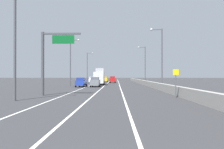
# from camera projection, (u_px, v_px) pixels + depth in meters

# --- Properties ---
(ground_plane) EXTENTS (320.00, 320.00, 0.00)m
(ground_plane) POSITION_uv_depth(u_px,v_px,m) (114.00, 83.00, 66.92)
(ground_plane) COLOR #2D2D30
(lane_stripe_left) EXTENTS (0.16, 130.00, 0.00)m
(lane_stripe_left) POSITION_uv_depth(u_px,v_px,m) (93.00, 84.00, 58.03)
(lane_stripe_left) COLOR silver
(lane_stripe_left) RESTS_ON ground_plane
(lane_stripe_center) EXTENTS (0.16, 130.00, 0.00)m
(lane_stripe_center) POSITION_uv_depth(u_px,v_px,m) (106.00, 84.00, 57.96)
(lane_stripe_center) COLOR silver
(lane_stripe_center) RESTS_ON ground_plane
(lane_stripe_right) EXTENTS (0.16, 130.00, 0.00)m
(lane_stripe_right) POSITION_uv_depth(u_px,v_px,m) (119.00, 84.00, 57.89)
(lane_stripe_right) COLOR silver
(lane_stripe_right) RESTS_ON ground_plane
(jersey_barrier_right) EXTENTS (0.60, 120.00, 1.10)m
(jersey_barrier_right) POSITION_uv_depth(u_px,v_px,m) (152.00, 85.00, 42.77)
(jersey_barrier_right) COLOR gray
(jersey_barrier_right) RESTS_ON ground_plane
(overhead_sign_gantry) EXTENTS (4.68, 0.36, 7.50)m
(overhead_sign_gantry) POSITION_uv_depth(u_px,v_px,m) (49.00, 55.00, 25.27)
(overhead_sign_gantry) COLOR #47474C
(overhead_sign_gantry) RESTS_ON ground_plane
(speed_advisory_sign) EXTENTS (0.60, 0.11, 3.00)m
(speed_advisory_sign) POSITION_uv_depth(u_px,v_px,m) (176.00, 81.00, 22.49)
(speed_advisory_sign) COLOR #4C4C51
(speed_advisory_sign) RESTS_ON ground_plane
(lamp_post_right_second) EXTENTS (2.14, 0.44, 10.42)m
(lamp_post_right_second) POSITION_uv_depth(u_px,v_px,m) (160.00, 54.00, 36.51)
(lamp_post_right_second) COLOR #4C4C51
(lamp_post_right_second) RESTS_ON ground_plane
(lamp_post_right_third) EXTENTS (2.14, 0.44, 10.42)m
(lamp_post_right_third) POSITION_uv_depth(u_px,v_px,m) (144.00, 63.00, 59.47)
(lamp_post_right_third) COLOR #4C4C51
(lamp_post_right_third) RESTS_ON ground_plane
(lamp_post_left_near) EXTENTS (2.14, 0.44, 10.42)m
(lamp_post_left_near) POSITION_uv_depth(u_px,v_px,m) (18.00, 37.00, 19.87)
(lamp_post_left_near) COLOR #4C4C51
(lamp_post_left_near) RESTS_ON ground_plane
(lamp_post_left_mid) EXTENTS (2.14, 0.44, 10.42)m
(lamp_post_left_mid) POSITION_uv_depth(u_px,v_px,m) (72.00, 59.00, 47.44)
(lamp_post_left_mid) COLOR #4C4C51
(lamp_post_left_mid) RESTS_ON ground_plane
(lamp_post_left_far) EXTENTS (2.14, 0.44, 10.42)m
(lamp_post_left_far) POSITION_uv_depth(u_px,v_px,m) (88.00, 65.00, 75.00)
(lamp_post_left_far) COLOR #4C4C51
(lamp_post_left_far) RESTS_ON ground_plane
(car_yellow_0) EXTENTS (1.97, 4.07, 2.00)m
(car_yellow_0) POSITION_uv_depth(u_px,v_px,m) (105.00, 79.00, 79.27)
(car_yellow_0) COLOR gold
(car_yellow_0) RESTS_ON ground_plane
(car_white_1) EXTENTS (1.96, 4.18, 2.02)m
(car_white_1) POSITION_uv_depth(u_px,v_px,m) (92.00, 80.00, 66.57)
(car_white_1) COLOR white
(car_white_1) RESTS_ON ground_plane
(car_red_2) EXTENTS (1.94, 4.20, 2.11)m
(car_red_2) POSITION_uv_depth(u_px,v_px,m) (113.00, 80.00, 69.19)
(car_red_2) COLOR red
(car_red_2) RESTS_ON ground_plane
(car_blue_3) EXTENTS (1.91, 4.39, 1.92)m
(car_blue_3) POSITION_uv_depth(u_px,v_px,m) (81.00, 82.00, 44.35)
(car_blue_3) COLOR #1E389E
(car_blue_3) RESTS_ON ground_plane
(car_gray_4) EXTENTS (1.86, 4.25, 2.03)m
(car_gray_4) POSITION_uv_depth(u_px,v_px,m) (95.00, 82.00, 44.69)
(car_gray_4) COLOR slate
(car_gray_4) RESTS_ON ground_plane
(box_truck) EXTENTS (2.71, 9.80, 4.32)m
(box_truck) POSITION_uv_depth(u_px,v_px,m) (99.00, 77.00, 55.24)
(box_truck) COLOR silver
(box_truck) RESTS_ON ground_plane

